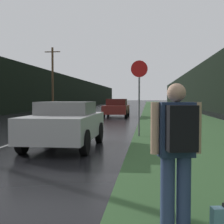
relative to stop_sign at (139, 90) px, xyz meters
The scene contains 13 objects.
grass_verge 28.17m from the stop_sign, 84.35° to the left, with size 6.00×240.00×0.02m, color #33562D.
lane_stripe_b 5.63m from the stop_sign, 145.03° to the right, with size 0.12×3.00×0.01m, color silver.
lane_stripe_c 6.18m from the stop_sign, 137.61° to the left, with size 0.12×3.00×0.01m, color silver.
lane_stripe_d 11.95m from the stop_sign, 111.61° to the left, with size 0.12×3.00×0.01m, color silver.
lane_stripe_e 18.58m from the stop_sign, 103.59° to the left, with size 0.12×3.00×0.01m, color silver.
lane_stripe_f 25.41m from the stop_sign, 99.87° to the left, with size 0.12×3.00×0.01m, color silver.
treeline_far_side 40.64m from the stop_sign, 110.83° to the left, with size 2.00×140.00×5.56m, color black.
treeline_near_side 38.99m from the stop_sign, 77.00° to the left, with size 2.00×140.00×6.56m, color black.
utility_pole_far 24.43m from the stop_sign, 115.53° to the left, with size 1.80×0.24×7.42m.
stop_sign is the anchor object (origin of this frame).
hitchhiker_with_backpack 9.30m from the stop_sign, 85.74° to the right, with size 0.60×0.48×1.75m.
car_passing_near 4.03m from the stop_sign, 126.37° to the right, with size 2.02×4.14×1.47m.
car_passing_far 13.91m from the stop_sign, 99.51° to the left, with size 2.03×4.76×1.55m.
Camera 1 is at (4.69, -0.86, 1.57)m, focal length 50.00 mm.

